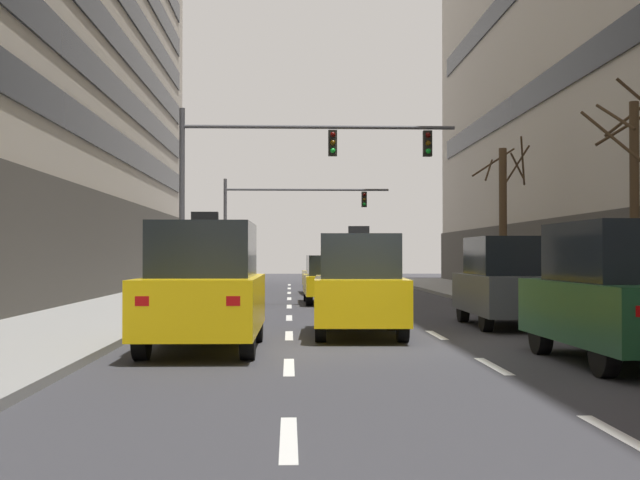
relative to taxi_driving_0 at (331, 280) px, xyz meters
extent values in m
plane|color=#38383D|center=(0.09, -13.71, -0.81)|extent=(120.00, 120.00, 0.00)
cube|color=gray|center=(-6.44, -13.71, -0.74)|extent=(3.86, 80.00, 0.14)
cube|color=silver|center=(-1.44, -21.71, -0.81)|extent=(0.16, 2.00, 0.01)
cube|color=silver|center=(-1.44, -16.71, -0.81)|extent=(0.16, 2.00, 0.01)
cube|color=silver|center=(-1.44, -11.71, -0.81)|extent=(0.16, 2.00, 0.01)
cube|color=silver|center=(-1.44, -6.71, -0.81)|extent=(0.16, 2.00, 0.01)
cube|color=silver|center=(-1.44, -1.71, -0.81)|extent=(0.16, 2.00, 0.01)
cube|color=silver|center=(-1.44, 3.29, -0.81)|extent=(0.16, 2.00, 0.01)
cube|color=silver|center=(-1.44, 8.29, -0.81)|extent=(0.16, 2.00, 0.01)
cube|color=silver|center=(-1.44, 13.29, -0.81)|extent=(0.16, 2.00, 0.01)
cube|color=silver|center=(-1.44, 18.29, -0.81)|extent=(0.16, 2.00, 0.01)
cube|color=silver|center=(1.63, -21.71, -0.81)|extent=(0.16, 2.00, 0.01)
cube|color=silver|center=(1.63, -16.71, -0.81)|extent=(0.16, 2.00, 0.01)
cube|color=silver|center=(1.63, -11.71, -0.81)|extent=(0.16, 2.00, 0.01)
cube|color=silver|center=(1.63, -6.71, -0.81)|extent=(0.16, 2.00, 0.01)
cube|color=silver|center=(1.63, -1.71, -0.81)|extent=(0.16, 2.00, 0.01)
cube|color=silver|center=(1.63, 3.29, -0.81)|extent=(0.16, 2.00, 0.01)
cube|color=silver|center=(1.63, 8.29, -0.81)|extent=(0.16, 2.00, 0.01)
cube|color=silver|center=(1.63, 13.29, -0.81)|extent=(0.16, 2.00, 0.01)
cube|color=silver|center=(1.63, 18.29, -0.81)|extent=(0.16, 2.00, 0.01)
cylinder|color=black|center=(-0.81, 1.40, -0.48)|extent=(0.23, 0.66, 0.66)
cylinder|color=black|center=(0.79, 1.41, -0.48)|extent=(0.23, 0.66, 0.66)
cylinder|color=black|center=(-0.79, -1.30, -0.48)|extent=(0.23, 0.66, 0.66)
cylinder|color=black|center=(0.81, -1.29, -0.48)|extent=(0.23, 0.66, 0.66)
cube|color=yellow|center=(0.00, 0.05, -0.16)|extent=(1.88, 4.41, 0.64)
cube|color=black|center=(0.00, -0.15, 0.49)|extent=(1.62, 1.91, 0.68)
cube|color=white|center=(-0.66, 2.21, -0.05)|extent=(0.20, 0.08, 0.14)
cube|color=red|center=(-0.62, -2.11, -0.05)|extent=(0.20, 0.08, 0.14)
cube|color=white|center=(0.62, 2.22, -0.05)|extent=(0.20, 0.08, 0.14)
cube|color=red|center=(0.66, -2.10, -0.05)|extent=(0.20, 0.08, 0.14)
cube|color=black|center=(0.00, -0.15, 0.92)|extent=(0.44, 0.20, 0.18)
cylinder|color=black|center=(-0.73, -10.41, -0.49)|extent=(0.24, 0.66, 0.65)
cylinder|color=black|center=(0.84, -10.47, -0.49)|extent=(0.24, 0.66, 0.65)
cylinder|color=black|center=(-0.83, -13.06, -0.49)|extent=(0.24, 0.66, 0.65)
cylinder|color=black|center=(0.74, -13.12, -0.49)|extent=(0.24, 0.66, 0.65)
cube|color=yellow|center=(0.00, -11.76, -0.05)|extent=(1.98, 4.39, 0.88)
cube|color=black|center=(0.00, -11.76, 0.84)|extent=(1.67, 2.61, 0.88)
cube|color=white|center=(-0.54, -9.62, 0.11)|extent=(0.20, 0.09, 0.14)
cube|color=red|center=(-0.71, -13.86, 0.11)|extent=(0.20, 0.09, 0.14)
cube|color=white|center=(0.72, -9.67, 0.11)|extent=(0.20, 0.09, 0.14)
cube|color=red|center=(0.55, -13.91, 0.11)|extent=(0.20, 0.09, 0.14)
cube|color=black|center=(0.00, -11.76, 1.37)|extent=(0.44, 0.21, 0.18)
cylinder|color=black|center=(-3.75, -12.95, -0.47)|extent=(0.24, 0.70, 0.69)
cylinder|color=black|center=(-2.07, -12.97, -0.47)|extent=(0.24, 0.70, 0.69)
cylinder|color=black|center=(-3.78, -15.79, -0.47)|extent=(0.24, 0.70, 0.69)
cylinder|color=black|center=(-2.10, -15.81, -0.47)|extent=(0.24, 0.70, 0.69)
cube|color=yellow|center=(-2.93, -14.38, 0.01)|extent=(1.99, 4.65, 0.95)
cube|color=black|center=(-2.93, -14.38, 0.95)|extent=(1.71, 2.75, 0.95)
cube|color=white|center=(-3.58, -12.10, 0.17)|extent=(0.21, 0.09, 0.15)
cube|color=red|center=(-3.63, -16.64, 0.17)|extent=(0.21, 0.09, 0.15)
cube|color=white|center=(-2.22, -12.11, 0.17)|extent=(0.21, 0.09, 0.15)
cube|color=red|center=(-2.27, -16.66, 0.17)|extent=(0.21, 0.09, 0.15)
cube|color=black|center=(-2.93, -14.38, 1.52)|extent=(0.47, 0.22, 0.19)
cylinder|color=black|center=(-0.72, 8.88, -0.48)|extent=(0.24, 0.67, 0.66)
cylinder|color=black|center=(0.88, 8.93, -0.48)|extent=(0.24, 0.67, 0.66)
cylinder|color=black|center=(-0.63, 6.18, -0.48)|extent=(0.24, 0.67, 0.66)
cylinder|color=black|center=(0.97, 6.23, -0.48)|extent=(0.24, 0.67, 0.66)
cube|color=yellow|center=(0.12, 7.55, -0.16)|extent=(1.98, 4.46, 0.64)
cube|color=black|center=(0.13, 7.35, 0.50)|extent=(1.66, 1.95, 0.68)
cube|color=white|center=(-0.59, 9.69, -0.05)|extent=(0.20, 0.09, 0.14)
cube|color=red|center=(-0.45, 5.37, -0.05)|extent=(0.20, 0.09, 0.14)
cube|color=white|center=(0.70, 9.73, -0.05)|extent=(0.20, 0.09, 0.14)
cube|color=red|center=(0.84, 5.41, -0.05)|extent=(0.20, 0.09, 0.14)
cube|color=black|center=(0.13, 7.35, 0.93)|extent=(0.45, 0.21, 0.18)
cylinder|color=black|center=(2.79, -15.20, -0.48)|extent=(0.24, 0.68, 0.68)
cylinder|color=black|center=(4.43, -15.16, -0.48)|extent=(0.24, 0.68, 0.68)
cylinder|color=black|center=(2.86, -17.97, -0.48)|extent=(0.24, 0.68, 0.68)
cube|color=#1E512D|center=(3.65, -16.57, -0.02)|extent=(1.99, 4.55, 0.92)
cube|color=black|center=(3.65, -16.57, 0.91)|extent=(1.70, 2.70, 0.92)
cube|color=white|center=(2.93, -14.37, 0.15)|extent=(0.21, 0.09, 0.14)
cube|color=white|center=(4.25, -14.34, 0.15)|extent=(0.21, 0.09, 0.14)
cylinder|color=black|center=(2.87, -8.30, -0.49)|extent=(0.22, 0.65, 0.65)
cylinder|color=black|center=(4.44, -8.32, -0.49)|extent=(0.22, 0.65, 0.65)
cylinder|color=black|center=(2.85, -10.95, -0.49)|extent=(0.22, 0.65, 0.65)
cylinder|color=black|center=(4.42, -10.97, -0.49)|extent=(0.22, 0.65, 0.65)
cube|color=#474C51|center=(3.65, -9.64, -0.05)|extent=(1.85, 4.34, 0.88)
cube|color=black|center=(3.65, -9.64, 0.84)|extent=(1.60, 2.57, 0.88)
cube|color=white|center=(3.03, -7.51, 0.11)|extent=(0.20, 0.08, 0.14)
cube|color=red|center=(2.99, -11.75, 0.11)|extent=(0.20, 0.08, 0.14)
cube|color=white|center=(4.30, -7.52, 0.11)|extent=(0.20, 0.08, 0.14)
cube|color=red|center=(4.26, -11.76, 0.11)|extent=(0.20, 0.08, 0.14)
cylinder|color=#4C4C51|center=(-4.91, -1.60, 2.47)|extent=(0.18, 0.18, 6.29)
cylinder|color=#4C4C51|center=(-0.47, -1.60, 5.02)|extent=(8.88, 0.12, 0.12)
cube|color=black|center=(-0.03, -1.60, 4.50)|extent=(0.28, 0.24, 0.84)
sphere|color=#4B0704|center=(-0.03, -1.74, 4.76)|extent=(0.17, 0.17, 0.17)
sphere|color=#523505|center=(-0.03, -1.74, 4.50)|extent=(0.17, 0.17, 0.17)
sphere|color=green|center=(-0.03, -1.74, 4.24)|extent=(0.17, 0.17, 0.17)
cube|color=black|center=(3.08, -1.60, 4.50)|extent=(0.28, 0.24, 0.84)
sphere|color=#4B0704|center=(3.08, -1.74, 4.76)|extent=(0.17, 0.17, 0.17)
sphere|color=#523505|center=(3.08, -1.74, 4.50)|extent=(0.17, 0.17, 0.17)
sphere|color=green|center=(3.08, -1.74, 4.24)|extent=(0.17, 0.17, 0.17)
cylinder|color=#4C4C51|center=(-4.91, 17.20, 2.15)|extent=(0.18, 0.18, 5.65)
cylinder|color=#4C4C51|center=(-0.47, 17.20, 4.39)|extent=(8.88, 0.12, 0.12)
cube|color=black|center=(2.63, 17.20, 3.87)|extent=(0.28, 0.24, 0.84)
sphere|color=#4B0704|center=(2.63, 17.06, 4.13)|extent=(0.17, 0.17, 0.17)
sphere|color=#523505|center=(2.63, 17.06, 3.87)|extent=(0.17, 0.17, 0.17)
sphere|color=green|center=(2.63, 17.06, 3.61)|extent=(0.17, 0.17, 0.17)
cylinder|color=#4C3823|center=(6.24, 1.12, 2.01)|extent=(0.28, 0.28, 5.37)
cylinder|color=#42301E|center=(6.77, 1.52, 4.00)|extent=(0.88, 1.14, 1.62)
cylinder|color=#42301E|center=(5.78, 1.35, 3.93)|extent=(0.53, 0.98, 0.88)
cylinder|color=#42301E|center=(6.09, 1.94, 4.28)|extent=(1.68, 0.37, 1.11)
cylinder|color=#42301E|center=(6.67, 0.78, 4.03)|extent=(0.76, 0.95, 0.86)
cylinder|color=#42301E|center=(6.90, 0.89, 4.21)|extent=(0.55, 1.39, 1.62)
cylinder|color=#4C3823|center=(6.24, -10.70, 1.80)|extent=(0.21, 0.21, 4.95)
cylinder|color=#42301E|center=(5.73, -10.93, 3.89)|extent=(0.53, 1.08, 0.75)
cylinder|color=#42301E|center=(5.63, -11.27, 3.32)|extent=(1.21, 1.30, 1.50)
cylinder|color=#42301E|center=(6.65, -10.03, 4.24)|extent=(1.42, 0.91, 1.24)
cylinder|color=#42301E|center=(6.21, -10.08, 3.76)|extent=(1.29, 0.12, 0.82)
cylinder|color=brown|center=(5.57, 2.69, -0.28)|extent=(0.13, 0.13, 0.79)
cylinder|color=brown|center=(5.40, 2.71, -0.28)|extent=(0.13, 0.13, 0.79)
cube|color=#3F5938|center=(5.49, 2.70, 0.40)|extent=(0.37, 0.25, 0.56)
sphere|color=#9E704C|center=(5.49, 2.70, 0.78)|extent=(0.20, 0.20, 0.20)
cylinder|color=#3F5938|center=(5.71, 2.67, 0.42)|extent=(0.09, 0.09, 0.50)
cylinder|color=#3F5938|center=(5.27, 2.73, 0.42)|extent=(0.09, 0.09, 0.50)
camera|label=1|loc=(-1.44, -29.61, 0.86)|focal=48.49mm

